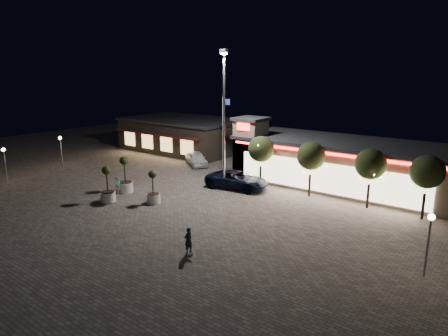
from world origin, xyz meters
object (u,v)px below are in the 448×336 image
Objects in this scene: planter_mid at (108,191)px; valet_sign at (118,185)px; white_sedan at (196,159)px; pedestrian at (188,240)px; pickup_truck at (237,180)px; planter_left at (125,181)px.

planter_mid reaches higher than valet_sign.
white_sedan is 2.12× the size of valet_sign.
valet_sign is (-10.85, 3.35, 0.73)m from pedestrian.
pickup_truck reaches higher than white_sedan.
valet_sign is at bearing 141.34° from pickup_truck.
pedestrian is 0.52× the size of planter_mid.
planter_left is 1.51× the size of valet_sign.
white_sedan is 14.59m from valet_sign.
planter_left is (-7.25, -6.98, 0.20)m from pickup_truck.
valet_sign is at bearing -130.45° from white_sedan.
pedestrian is (14.72, -17.40, 0.01)m from white_sedan.
planter_mid is at bearing -161.67° from valet_sign.
planter_mid reaches higher than white_sedan.
pedestrian is 0.48× the size of planter_left.
pedestrian is at bearing -14.42° from planter_mid.
white_sedan is at bearing -132.18° from pedestrian.
pickup_truck is 3.70× the size of pedestrian.
pickup_truck is 1.79× the size of planter_left.
planter_mid is at bearing -134.38° from white_sedan.
planter_left is 3.08m from valet_sign.
planter_mid is (2.92, -14.36, 0.15)m from white_sedan.
white_sedan is 14.66m from planter_mid.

